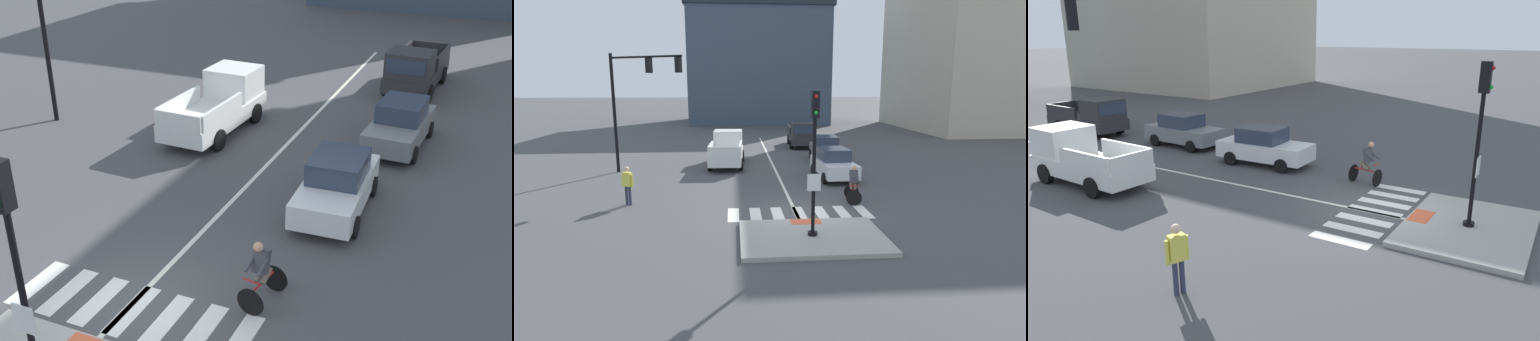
% 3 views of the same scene
% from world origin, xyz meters
% --- Properties ---
extents(ground_plane, '(300.00, 300.00, 0.00)m').
position_xyz_m(ground_plane, '(0.00, 0.00, 0.00)').
color(ground_plane, '#474749').
extents(traffic_island, '(4.79, 3.48, 0.15)m').
position_xyz_m(traffic_island, '(0.00, -3.05, 0.07)').
color(traffic_island, '#A3A099').
rests_on(traffic_island, ground).
extents(tactile_pad_front, '(1.10, 0.60, 0.01)m').
position_xyz_m(tactile_pad_front, '(0.00, -1.66, 0.15)').
color(tactile_pad_front, '#DB5B38').
rests_on(tactile_pad_front, traffic_island).
extents(signal_pole, '(0.44, 0.38, 4.71)m').
position_xyz_m(signal_pole, '(0.00, -3.05, 2.99)').
color(signal_pole, black).
rests_on(signal_pole, traffic_island).
extents(crosswalk_stripe_a, '(0.44, 1.80, 0.01)m').
position_xyz_m(crosswalk_stripe_a, '(-2.62, -0.14, 0.00)').
color(crosswalk_stripe_a, silver).
rests_on(crosswalk_stripe_a, ground).
extents(crosswalk_stripe_b, '(0.44, 1.80, 0.01)m').
position_xyz_m(crosswalk_stripe_b, '(-1.75, -0.14, 0.00)').
color(crosswalk_stripe_b, silver).
rests_on(crosswalk_stripe_b, ground).
extents(crosswalk_stripe_c, '(0.44, 1.80, 0.01)m').
position_xyz_m(crosswalk_stripe_c, '(-0.87, -0.14, 0.00)').
color(crosswalk_stripe_c, silver).
rests_on(crosswalk_stripe_c, ground).
extents(crosswalk_stripe_d, '(0.44, 1.80, 0.01)m').
position_xyz_m(crosswalk_stripe_d, '(0.00, -0.14, 0.00)').
color(crosswalk_stripe_d, silver).
rests_on(crosswalk_stripe_d, ground).
extents(crosswalk_stripe_e, '(0.44, 1.80, 0.01)m').
position_xyz_m(crosswalk_stripe_e, '(0.87, -0.14, 0.00)').
color(crosswalk_stripe_e, silver).
rests_on(crosswalk_stripe_e, ground).
extents(crosswalk_stripe_f, '(0.44, 1.80, 0.01)m').
position_xyz_m(crosswalk_stripe_f, '(1.75, -0.14, 0.00)').
color(crosswalk_stripe_f, silver).
rests_on(crosswalk_stripe_f, ground).
extents(crosswalk_stripe_g, '(0.44, 1.80, 0.01)m').
position_xyz_m(crosswalk_stripe_g, '(2.62, -0.14, 0.00)').
color(crosswalk_stripe_g, silver).
rests_on(crosswalk_stripe_g, ground).
extents(lane_centre_line, '(0.14, 28.00, 0.01)m').
position_xyz_m(lane_centre_line, '(-0.12, 10.00, 0.00)').
color(lane_centre_line, silver).
rests_on(lane_centre_line, ground).
extents(car_grey_eastbound_far, '(2.00, 4.18, 1.64)m').
position_xyz_m(car_grey_eastbound_far, '(3.56, 11.52, 0.81)').
color(car_grey_eastbound_far, slate).
rests_on(car_grey_eastbound_far, ground).
extents(car_white_eastbound_mid, '(1.98, 4.17, 1.64)m').
position_xyz_m(car_white_eastbound_mid, '(2.83, 6.10, 0.81)').
color(car_white_eastbound_mid, white).
rests_on(car_white_eastbound_mid, ground).
extents(pickup_truck_charcoal_eastbound_distant, '(2.27, 5.20, 2.08)m').
position_xyz_m(pickup_truck_charcoal_eastbound_distant, '(2.93, 17.88, 0.98)').
color(pickup_truck_charcoal_eastbound_distant, '#2D2D30').
rests_on(pickup_truck_charcoal_eastbound_distant, ground).
extents(pickup_truck_white_westbound_far, '(2.23, 5.18, 2.08)m').
position_xyz_m(pickup_truck_white_westbound_far, '(-3.00, 10.56, 0.98)').
color(pickup_truck_white_westbound_far, white).
rests_on(pickup_truck_white_westbound_far, ground).
extents(cyclist, '(0.82, 1.18, 1.68)m').
position_xyz_m(cyclist, '(2.55, 1.20, 0.87)').
color(cyclist, black).
rests_on(cyclist, ground).
extents(pedestrian_at_curb_left, '(0.52, 0.33, 1.67)m').
position_xyz_m(pedestrian_at_curb_left, '(-7.07, 1.66, 0.98)').
color(pedestrian_at_curb_left, '#2D334C').
rests_on(pedestrian_at_curb_left, ground).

